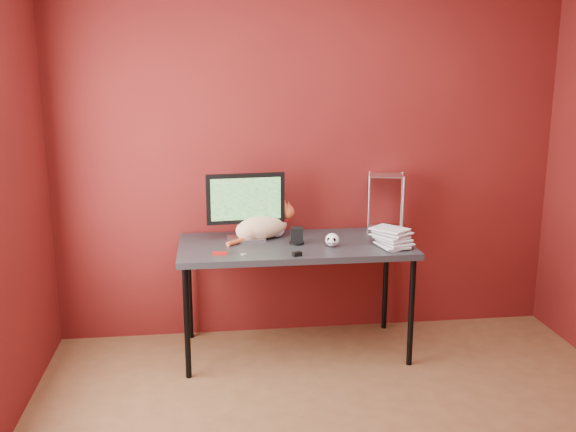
{
  "coord_description": "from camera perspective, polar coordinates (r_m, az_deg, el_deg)",
  "views": [
    {
      "loc": [
        -0.69,
        -2.6,
        1.87
      ],
      "look_at": [
        -0.22,
        1.15,
        0.98
      ],
      "focal_mm": 40.0,
      "sensor_mm": 36.0,
      "label": 1
    }
  ],
  "objects": [
    {
      "name": "room",
      "position": [
        2.72,
        7.72,
        4.13
      ],
      "size": [
        3.52,
        3.52,
        2.61
      ],
      "color": "brown",
      "rests_on": "ground"
    },
    {
      "name": "desk",
      "position": [
        4.17,
        0.63,
        -3.1
      ],
      "size": [
        1.5,
        0.7,
        0.75
      ],
      "color": "black",
      "rests_on": "ground"
    },
    {
      "name": "monitor",
      "position": [
        4.19,
        -3.78,
        1.15
      ],
      "size": [
        0.51,
        0.18,
        0.44
      ],
      "rotation": [
        0.0,
        0.0,
        0.09
      ],
      "color": "#B9B9BE",
      "rests_on": "desk"
    },
    {
      "name": "cat",
      "position": [
        4.25,
        -2.25,
        -0.92
      ],
      "size": [
        0.47,
        0.32,
        0.24
      ],
      "rotation": [
        0.0,
        0.0,
        0.31
      ],
      "color": "orange",
      "rests_on": "desk"
    },
    {
      "name": "skull_mug",
      "position": [
        4.08,
        3.95,
        -2.12
      ],
      "size": [
        0.09,
        0.09,
        0.09
      ],
      "rotation": [
        0.0,
        0.0,
        -0.35
      ],
      "color": "white",
      "rests_on": "desk"
    },
    {
      "name": "speaker",
      "position": [
        4.13,
        0.78,
        -1.82
      ],
      "size": [
        0.09,
        0.09,
        0.11
      ],
      "rotation": [
        0.0,
        0.0,
        -0.1
      ],
      "color": "black",
      "rests_on": "desk"
    },
    {
      "name": "book_stack",
      "position": [
        3.97,
        8.64,
        6.34
      ],
      "size": [
        0.27,
        0.27,
        1.31
      ],
      "rotation": [
        0.0,
        0.0,
        0.4
      ],
      "color": "beige",
      "rests_on": "desk"
    },
    {
      "name": "wire_rack",
      "position": [
        4.5,
        8.67,
        1.22
      ],
      "size": [
        0.27,
        0.24,
        0.4
      ],
      "rotation": [
        0.0,
        0.0,
        -0.24
      ],
      "color": "#B9B9BE",
      "rests_on": "desk"
    },
    {
      "name": "pocket_knife",
      "position": [
        3.93,
        -6.08,
        -3.32
      ],
      "size": [
        0.09,
        0.03,
        0.02
      ],
      "primitive_type": "cube",
      "rotation": [
        0.0,
        0.0,
        -0.11
      ],
      "color": "#B4120D",
      "rests_on": "desk"
    },
    {
      "name": "black_gadget",
      "position": [
        3.88,
        0.82,
        -3.4
      ],
      "size": [
        0.06,
        0.05,
        0.03
      ],
      "primitive_type": "cube",
      "rotation": [
        0.0,
        0.0,
        0.35
      ],
      "color": "black",
      "rests_on": "desk"
    },
    {
      "name": "washer",
      "position": [
        3.92,
        -3.98,
        -3.42
      ],
      "size": [
        0.04,
        0.04,
        0.0
      ],
      "primitive_type": "cylinder",
      "color": "#B9B9BE",
      "rests_on": "desk"
    }
  ]
}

